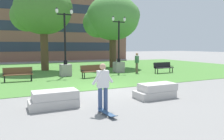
% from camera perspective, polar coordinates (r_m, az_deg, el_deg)
% --- Properties ---
extents(ground_plane, '(140.00, 140.00, 0.00)m').
position_cam_1_polar(ground_plane, '(11.66, -2.25, -5.15)').
color(ground_plane, gray).
extents(grass_lawn, '(40.00, 20.00, 0.02)m').
position_cam_1_polar(grass_lawn, '(21.13, -12.98, -0.12)').
color(grass_lawn, '#4C8438').
rests_on(grass_lawn, ground).
extents(concrete_block_center, '(1.80, 0.90, 0.64)m').
position_cam_1_polar(concrete_block_center, '(8.60, -14.83, -7.41)').
color(concrete_block_center, '#BCB7B2').
rests_on(concrete_block_center, ground).
extents(concrete_block_left, '(1.89, 0.90, 0.64)m').
position_cam_1_polar(concrete_block_left, '(10.03, 11.39, -5.36)').
color(concrete_block_left, '#BCB7B2').
rests_on(concrete_block_left, ground).
extents(person_skateboarder, '(0.92, 0.39, 1.71)m').
position_cam_1_polar(person_skateboarder, '(7.70, -2.41, -3.78)').
color(person_skateboarder, '#384C7A').
rests_on(person_skateboarder, ground).
extents(skateboard, '(0.30, 1.03, 0.14)m').
position_cam_1_polar(skateboard, '(7.40, -1.25, -11.22)').
color(skateboard, '#2D4C75').
rests_on(skateboard, ground).
extents(park_bench_near_right, '(1.81, 0.56, 0.90)m').
position_cam_1_polar(park_bench_near_right, '(15.43, -23.35, -0.83)').
color(park_bench_near_right, brown).
rests_on(park_bench_near_right, grass_lawn).
extents(park_bench_far_left, '(1.86, 0.78, 0.90)m').
position_cam_1_polar(park_bench_far_left, '(16.06, -5.10, -0.07)').
color(park_bench_far_left, brown).
rests_on(park_bench_far_left, grass_lawn).
extents(park_bench_far_right, '(1.82, 0.59, 0.90)m').
position_cam_1_polar(park_bench_far_right, '(19.12, 13.22, 0.80)').
color(park_bench_far_right, black).
rests_on(park_bench_far_right, grass_lawn).
extents(lamp_post_right, '(1.32, 0.80, 4.84)m').
position_cam_1_polar(lamp_post_right, '(19.11, 1.78, 2.38)').
color(lamp_post_right, gray).
rests_on(lamp_post_right, grass_lawn).
extents(lamp_post_center, '(1.32, 0.80, 5.15)m').
position_cam_1_polar(lamp_post_center, '(17.14, -12.06, 1.97)').
color(lamp_post_center, gray).
rests_on(lamp_post_center, grass_lawn).
extents(tree_near_left, '(5.84, 5.57, 7.63)m').
position_cam_1_polar(tree_near_left, '(23.73, 0.04, 13.29)').
color(tree_near_left, '#4C3823').
rests_on(tree_near_left, grass_lawn).
extents(tree_near_right, '(5.46, 5.20, 7.78)m').
position_cam_1_polar(tree_near_right, '(21.76, -17.73, 14.42)').
color(tree_near_right, '#4C3823').
rests_on(tree_near_right, grass_lawn).
extents(person_bystander_near_lawn, '(0.33, 0.62, 1.71)m').
position_cam_1_polar(person_bystander_near_lawn, '(18.71, 6.51, 2.18)').
color(person_bystander_near_lawn, brown).
rests_on(person_bystander_near_lawn, grass_lawn).
extents(building_facade_distant, '(25.47, 1.03, 12.16)m').
position_cam_1_polar(building_facade_distant, '(35.80, -15.23, 12.11)').
color(building_facade_distant, brown).
rests_on(building_facade_distant, ground).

